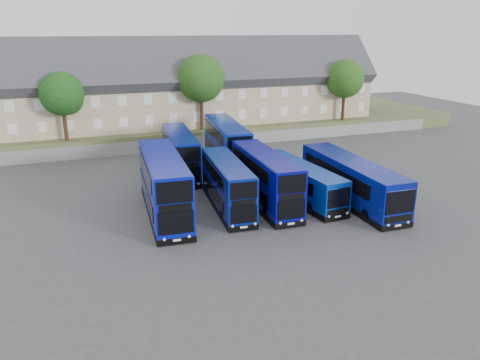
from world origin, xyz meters
name	(u,v)px	position (x,y,z in m)	size (l,w,h in m)	color
ground	(269,221)	(0.00, 0.00, 0.00)	(120.00, 120.00, 0.00)	#404045
retaining_wall	(190,143)	(0.00, 24.00, 0.75)	(70.00, 0.40, 1.50)	slate
earth_bank	(172,126)	(0.00, 34.00, 1.00)	(80.00, 20.00, 2.00)	#47552F
terrace_row	(177,89)	(0.00, 30.00, 6.60)	(54.00, 10.40, 11.20)	tan
dd_front_left	(164,186)	(-7.14, 4.29, 2.33)	(3.59, 12.11, 4.75)	#0913A5
dd_front_mid	(227,186)	(-2.09, 3.75, 1.94)	(3.17, 10.11, 3.95)	navy
dd_front_right	(265,180)	(1.17, 3.58, 2.11)	(2.93, 10.93, 4.31)	#070984
dd_rear_left	(180,154)	(-3.46, 14.37, 2.07)	(3.37, 10.78, 4.21)	#071A90
dd_rear_right	(227,145)	(1.84, 15.52, 2.28)	(3.87, 11.87, 4.64)	#0823A3
coach_east_a	(300,182)	(4.47, 3.74, 1.50)	(3.25, 11.33, 3.06)	#082D9C
coach_east_b	(351,181)	(8.27, 1.70, 1.76)	(3.07, 13.17, 3.58)	#071181
tree_west	(63,95)	(-13.85, 25.10, 7.05)	(4.80, 4.80, 7.65)	#382314
tree_mid	(202,80)	(2.15, 25.60, 8.07)	(5.76, 5.76, 9.18)	#382314
tree_east	(346,80)	(22.15, 25.10, 7.39)	(5.12, 5.12, 8.16)	#382314
tree_far	(354,72)	(28.15, 32.10, 7.73)	(5.44, 5.44, 8.67)	#382314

